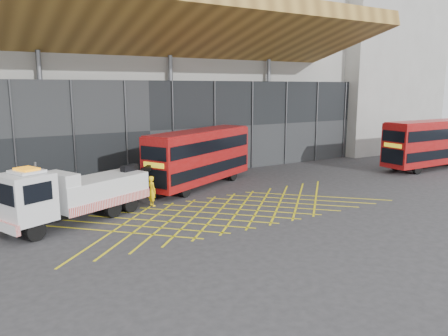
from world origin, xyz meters
TOP-DOWN VIEW (x-y plane):
  - ground_plane at (0.00, 0.00)m, footprint 120.00×120.00m
  - road_markings at (2.40, 0.00)m, footprint 21.56×7.16m
  - construction_building at (1.92, 18.40)m, footprint 55.00×23.97m
  - east_building at (32.00, 16.00)m, footprint 15.00×12.00m
  - recovery_truck at (-6.10, 2.64)m, footprint 9.91×5.56m
  - bus_towed at (4.21, 6.98)m, footprint 10.50×6.88m
  - bus_second at (26.03, 2.31)m, footprint 11.00×2.70m
  - worker at (-1.07, 3.62)m, footprint 0.54×0.75m

SIDE VIEW (x-z plane):
  - ground_plane at x=0.00m, z-range 0.00..0.00m
  - road_markings at x=2.40m, z-range 0.00..0.01m
  - worker at x=-1.07m, z-range 0.00..1.95m
  - recovery_truck at x=-6.10m, z-range -0.14..3.42m
  - bus_towed at x=4.21m, z-range 0.24..4.53m
  - bus_second at x=26.03m, z-range 0.25..4.70m
  - construction_building at x=1.92m, z-range -0.02..17.98m
  - east_building at x=32.00m, z-range 0.00..20.00m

